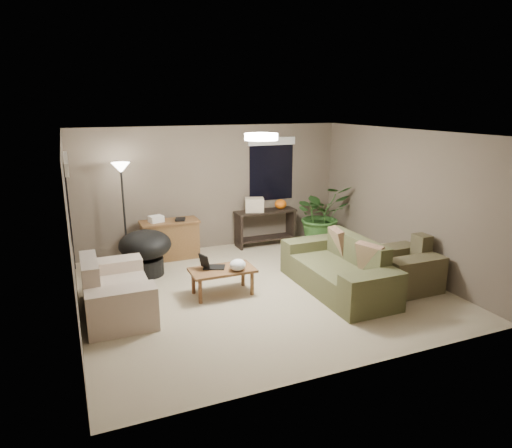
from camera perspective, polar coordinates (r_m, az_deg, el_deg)
name	(u,v)px	position (r m, az deg, el deg)	size (l,w,h in m)	color
room_shell	(261,215)	(7.07, 0.62, 1.18)	(5.50, 5.50, 5.50)	tan
main_sofa	(339,272)	(7.49, 10.36, -5.94)	(0.95, 2.20, 0.85)	#4C4E2F
throw_pillows	(354,249)	(7.51, 12.13, -3.10)	(0.37, 1.39, 0.47)	#8C7251
loveseat	(115,293)	(6.89, -17.25, -8.27)	(0.90, 1.60, 0.85)	beige
armchair	(403,270)	(7.84, 17.85, -5.45)	(0.95, 1.00, 0.85)	#4D462E
coffee_table	(222,273)	(7.19, -4.22, -6.08)	(1.00, 0.55, 0.42)	brown
laptop	(210,265)	(7.19, -5.77, -5.08)	(0.42, 0.34, 0.24)	black
plastic_bag	(238,265)	(7.06, -2.31, -5.13)	(0.26, 0.23, 0.18)	white
desk	(170,239)	(8.95, -10.66, -1.91)	(1.10, 0.50, 0.75)	brown
desk_papers	(161,219)	(8.80, -11.77, 0.61)	(0.72, 0.31, 0.12)	silver
console_table	(265,225)	(9.61, 1.17, -0.10)	(1.30, 0.40, 0.75)	black
pumpkin	(281,204)	(9.66, 3.09, 2.49)	(0.25, 0.25, 0.21)	orange
cardboard_box	(254,205)	(9.41, -0.21, 2.42)	(0.38, 0.28, 0.28)	beige
papasan_chair	(145,249)	(8.16, -13.66, -3.10)	(0.99, 0.99, 0.80)	black
floor_lamp	(122,180)	(8.47, -16.44, 5.27)	(0.32, 0.32, 1.91)	black
ceiling_fixture	(261,137)	(6.88, 0.65, 10.84)	(0.50, 0.50, 0.10)	white
houseplant	(321,221)	(9.78, 8.12, 0.39)	(1.16, 1.28, 1.00)	#2D5923
cat_scratching_post	(384,261)	(8.44, 15.72, -4.42)	(0.32, 0.32, 0.50)	tan
window_left	(68,190)	(6.71, -22.45, 3.96)	(0.05, 1.56, 1.33)	black
window_back	(272,159)	(9.73, 1.95, 8.17)	(1.06, 0.05, 1.33)	black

